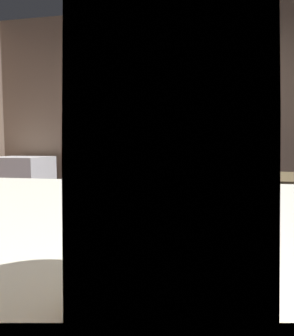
{
  "coord_description": "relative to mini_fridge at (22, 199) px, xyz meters",
  "views": [
    {
      "loc": [
        -0.02,
        -1.27,
        1.12
      ],
      "look_at": [
        -0.12,
        -0.75,
        1.08
      ],
      "focal_mm": 31.02,
      "sensor_mm": 36.0,
      "label": 1
    }
  ],
  "objects": [
    {
      "name": "bottle_olive_oil",
      "position": [
        2.48,
        0.27,
        0.81
      ],
      "size": [
        0.06,
        0.06,
        0.22
      ],
      "color": "black",
      "rests_on": "back_shelf"
    },
    {
      "name": "wall_back",
      "position": [
        2.05,
        0.45,
        0.85
      ],
      "size": [
        5.2,
        0.1,
        2.7
      ],
      "primitive_type": "cube",
      "color": "gray",
      "rests_on": "ground"
    },
    {
      "name": "mini_fridge",
      "position": [
        0.0,
        0.0,
        0.0
      ],
      "size": [
        0.6,
        0.58,
        0.99
      ],
      "color": "silver",
      "rests_on": "ground"
    },
    {
      "name": "chefs_knife",
      "position": [
        2.38,
        -1.16,
        0.44
      ],
      "size": [
        0.24,
        0.09,
        0.01
      ],
      "primitive_type": "cube",
      "rotation": [
        0.0,
        0.0,
        -0.23
      ],
      "color": "silver",
      "rests_on": "prep_counter"
    },
    {
      "name": "bartender",
      "position": [
        2.1,
        -1.57,
        0.52
      ],
      "size": [
        0.45,
        0.53,
        1.74
      ],
      "rotation": [
        0.0,
        0.0,
        1.66
      ],
      "color": "#29303F",
      "rests_on": "ground"
    },
    {
      "name": "back_shelf",
      "position": [
        2.11,
        0.17,
        0.11
      ],
      "size": [
        0.85,
        0.36,
        1.22
      ],
      "primitive_type": "cube",
      "color": "#333D3C",
      "rests_on": "ground"
    },
    {
      "name": "prep_counter",
      "position": [
        2.4,
        -1.11,
        -0.03
      ],
      "size": [
        2.1,
        0.6,
        0.93
      ],
      "primitive_type": "cube",
      "color": "#4E412A",
      "rests_on": "ground"
    },
    {
      "name": "bottle_soy",
      "position": [
        1.96,
        0.24,
        0.82
      ],
      "size": [
        0.07,
        0.07,
        0.24
      ],
      "color": "black",
      "rests_on": "back_shelf"
    },
    {
      "name": "pint_glass_far",
      "position": [
        2.02,
        -2.92,
        0.63
      ],
      "size": [
        0.08,
        0.08,
        0.13
      ],
      "color": "gold",
      "rests_on": "bar_counter"
    },
    {
      "name": "bottle_hot_sauce",
      "position": [
        2.24,
        0.25,
        0.8
      ],
      "size": [
        0.07,
        0.07,
        0.21
      ],
      "color": "#C7CD7C",
      "rests_on": "back_shelf"
    },
    {
      "name": "mixing_bowl",
      "position": [
        1.94,
        -1.16,
        0.47
      ],
      "size": [
        0.22,
        0.22,
        0.06
      ],
      "primitive_type": "cylinder",
      "color": "beige",
      "rests_on": "prep_counter"
    }
  ]
}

